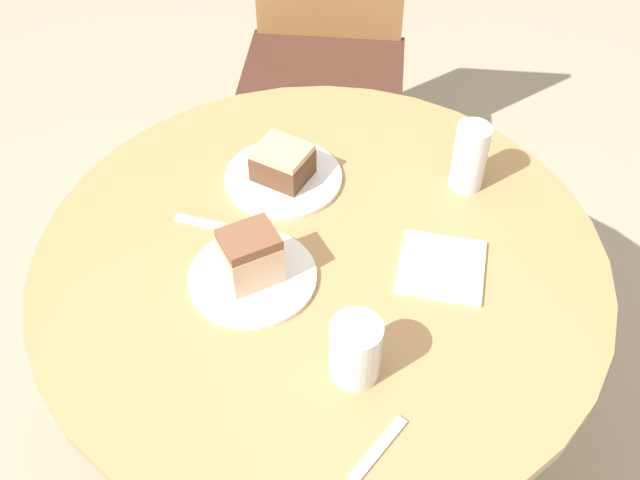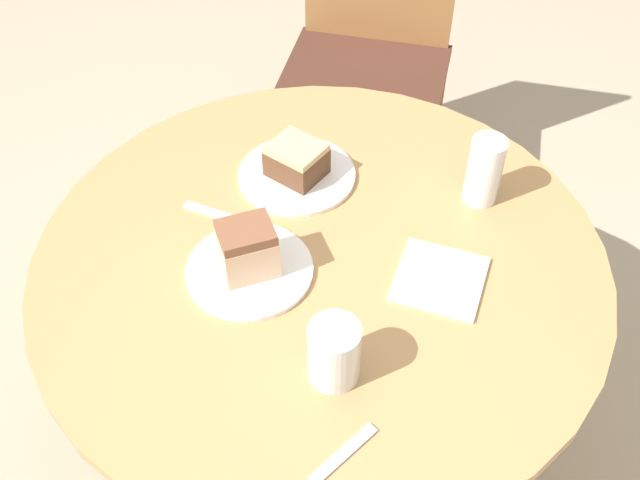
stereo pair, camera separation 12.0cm
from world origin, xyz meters
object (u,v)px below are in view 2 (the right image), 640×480
Objects in this scene: cake_slice_near at (247,249)px; chair at (368,57)px; glass_lemonade at (484,174)px; glass_water at (334,355)px; plate_near at (250,270)px; cake_slice_far at (297,160)px; plate_far at (297,175)px.

chair is at bearing 84.34° from cake_slice_near.
glass_lemonade reaches higher than glass_water.
chair is 6.62× the size of glass_lemonade.
plate_near is at bearing 0.00° from cake_slice_near.
plate_near is at bearing -98.14° from cake_slice_far.
cake_slice_near reaches higher than cake_slice_far.
glass_water is at bearing -82.23° from chair.
cake_slice_near is (-0.04, -0.26, 0.06)m from plate_far.
plate_far is 0.04m from cake_slice_far.
plate_near is 1.88× the size of cake_slice_near.
plate_near is at bearing -98.14° from plate_far.
glass_lemonade is at bearing -64.38° from chair.
plate_near is 0.06m from cake_slice_near.
plate_far is 0.37m from glass_lemonade.
glass_water is at bearing -72.44° from plate_far.
plate_far is 0.27m from cake_slice_near.
plate_near and plate_far have the same top height.
plate_far is 2.09× the size of glass_water.
chair is 8.28× the size of glass_water.
chair reaches higher than glass_water.
plate_far is (0.04, 0.26, 0.00)m from plate_near.
plate_near is 0.48m from glass_lemonade.
plate_far is at bearing 81.86° from cake_slice_near.
cake_slice_near is at bearing -146.96° from glass_lemonade.
glass_lemonade is (0.40, 0.26, 0.00)m from cake_slice_near.
cake_slice_far is at bearing 0.00° from plate_far.
glass_lemonade reaches higher than plate_near.
plate_near is 1.62× the size of glass_lemonade.
plate_far is at bearing 179.72° from glass_lemonade.
chair is 0.80m from cake_slice_far.
cake_slice_far is at bearing 179.72° from glass_lemonade.
cake_slice_near is at bearing -98.14° from plate_far.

